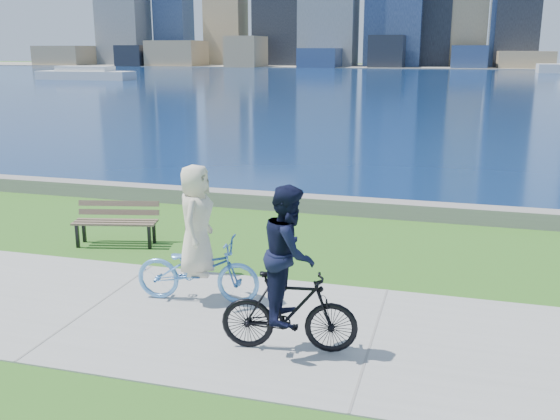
# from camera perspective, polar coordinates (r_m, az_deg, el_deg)

# --- Properties ---
(ground) EXTENTS (320.00, 320.00, 0.00)m
(ground) POSITION_cam_1_polar(r_m,az_deg,el_deg) (8.22, 8.40, -11.72)
(ground) COLOR #295E18
(ground) RESTS_ON ground
(concrete_path) EXTENTS (80.00, 3.50, 0.02)m
(concrete_path) POSITION_cam_1_polar(r_m,az_deg,el_deg) (8.22, 8.40, -11.66)
(concrete_path) COLOR gray
(concrete_path) RESTS_ON ground
(seawall) EXTENTS (90.00, 0.50, 0.35)m
(seawall) POSITION_cam_1_polar(r_m,az_deg,el_deg) (13.99, 11.81, -0.03)
(seawall) COLOR slate
(seawall) RESTS_ON ground
(bay_water) EXTENTS (320.00, 131.00, 0.01)m
(bay_water) POSITION_cam_1_polar(r_m,az_deg,el_deg) (79.42, 15.47, 11.39)
(bay_water) COLOR #0B2147
(bay_water) RESTS_ON ground
(far_shore) EXTENTS (320.00, 30.00, 0.12)m
(far_shore) POSITION_cam_1_polar(r_m,az_deg,el_deg) (137.39, 15.81, 12.49)
(far_shore) COLOR gray
(far_shore) RESTS_ON ground
(ferry_near) EXTENTS (11.91, 3.40, 1.62)m
(ferry_near) POSITION_cam_1_polar(r_m,az_deg,el_deg) (80.89, -17.36, 11.78)
(ferry_near) COLOR silver
(ferry_near) RESTS_ON ground
(park_bench) EXTENTS (1.64, 0.87, 0.81)m
(park_bench) POSITION_cam_1_polar(r_m,az_deg,el_deg) (12.19, -14.72, -0.80)
(park_bench) COLOR black
(park_bench) RESTS_ON ground
(bollard_lamp) EXTENTS (0.23, 0.23, 1.41)m
(bollard_lamp) POSITION_cam_1_polar(r_m,az_deg,el_deg) (10.25, -8.23, -1.52)
(bollard_lamp) COLOR black
(bollard_lamp) RESTS_ON ground
(cyclist_woman) EXTENTS (0.84, 1.90, 2.03)m
(cyclist_woman) POSITION_cam_1_polar(r_m,az_deg,el_deg) (9.10, -7.59, -3.79)
(cyclist_woman) COLOR #5E9FE6
(cyclist_woman) RESTS_ON ground
(cyclist_man) EXTENTS (0.72, 1.72, 2.08)m
(cyclist_man) POSITION_cam_1_polar(r_m,az_deg,el_deg) (7.51, 0.85, -6.69)
(cyclist_man) COLOR black
(cyclist_man) RESTS_ON ground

